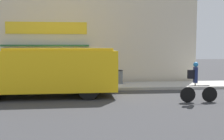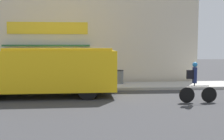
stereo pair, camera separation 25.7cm
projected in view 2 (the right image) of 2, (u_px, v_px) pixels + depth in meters
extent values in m
plane|color=#38383A|center=(67.00, 91.00, 13.43)|extent=(70.00, 70.00, 0.00)
cube|color=#ADAAA3|center=(69.00, 86.00, 14.61)|extent=(28.00, 2.39, 0.15)
cube|color=beige|center=(71.00, 38.00, 15.86)|extent=(15.77, 0.18, 5.57)
cube|color=gold|center=(48.00, 28.00, 15.60)|extent=(4.76, 0.05, 0.71)
cube|color=#235633|center=(47.00, 46.00, 15.37)|extent=(4.99, 0.69, 0.10)
cube|color=yellow|center=(60.00, 70.00, 11.97)|extent=(5.05, 2.27, 1.78)
cube|color=yellow|center=(60.00, 49.00, 11.89)|extent=(4.65, 2.09, 0.12)
cube|color=red|center=(35.00, 66.00, 13.15)|extent=(0.03, 0.44, 0.44)
cylinder|color=black|center=(2.00, 85.00, 12.66)|extent=(0.91, 0.28, 0.90)
cylinder|color=black|center=(87.00, 83.00, 13.06)|extent=(0.91, 0.28, 0.90)
cylinder|color=black|center=(88.00, 89.00, 11.24)|extent=(0.91, 0.28, 0.90)
cylinder|color=black|center=(209.00, 95.00, 10.67)|extent=(0.64, 0.05, 0.64)
cylinder|color=black|center=(187.00, 95.00, 10.61)|extent=(0.64, 0.05, 0.64)
cylinder|color=black|center=(198.00, 86.00, 10.61)|extent=(0.88, 0.05, 0.04)
cylinder|color=black|center=(194.00, 85.00, 10.59)|extent=(0.04, 0.04, 0.12)
cube|color=navy|center=(195.00, 75.00, 10.56)|extent=(0.12, 0.20, 0.64)
sphere|color=#2375B7|center=(195.00, 65.00, 10.52)|extent=(0.20, 0.20, 0.20)
cube|color=black|center=(190.00, 74.00, 10.55)|extent=(0.26, 0.14, 0.36)
cylinder|color=slate|center=(119.00, 77.00, 15.23)|extent=(0.46, 0.46, 0.74)
cylinder|color=black|center=(120.00, 71.00, 15.19)|extent=(0.47, 0.47, 0.04)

